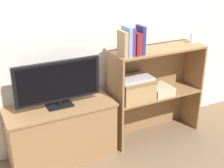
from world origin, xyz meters
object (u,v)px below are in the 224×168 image
(tv_stand, at_px, (62,132))
(book_navy, at_px, (141,40))
(book_maroon, at_px, (134,43))
(book_crimson, at_px, (137,43))
(book_skyblue, at_px, (127,41))
(baby_monitor, at_px, (193,38))
(book_plum, at_px, (131,42))
(book_tan, at_px, (123,44))
(magazine_stack, at_px, (160,90))
(storage_basket_left, at_px, (134,88))
(laptop, at_px, (135,78))
(tv, at_px, (58,83))

(tv_stand, relative_size, book_navy, 3.81)
(book_maroon, bearing_deg, book_crimson, 0.00)
(book_skyblue, distance_m, baby_monitor, 0.79)
(book_plum, bearing_deg, book_tan, 180.00)
(book_navy, bearing_deg, book_plum, 180.00)
(book_navy, xyz_separation_m, magazine_stack, (0.27, 0.03, -0.55))
(book_tan, relative_size, storage_basket_left, 0.66)
(book_tan, height_order, book_maroon, book_tan)
(laptop, bearing_deg, book_skyblue, -159.35)
(book_navy, bearing_deg, storage_basket_left, 117.70)
(book_navy, bearing_deg, baby_monitor, 5.20)
(book_tan, height_order, baby_monitor, book_tan)
(book_skyblue, relative_size, baby_monitor, 1.87)
(storage_basket_left, bearing_deg, book_maroon, -131.03)
(book_plum, height_order, book_maroon, book_plum)
(book_skyblue, distance_m, book_crimson, 0.11)
(book_maroon, height_order, magazine_stack, book_maroon)
(book_navy, bearing_deg, magazine_stack, 6.34)
(laptop, bearing_deg, book_maroon, -131.03)
(book_maroon, xyz_separation_m, laptop, (0.04, 0.04, -0.35))
(book_crimson, height_order, book_navy, book_navy)
(tv, distance_m, book_maroon, 0.74)
(tv_stand, relative_size, book_plum, 3.91)
(book_tan, xyz_separation_m, book_navy, (0.18, 0.00, 0.01))
(tv, distance_m, book_crimson, 0.77)
(storage_basket_left, distance_m, magazine_stack, 0.30)
(book_navy, xyz_separation_m, baby_monitor, (0.65, 0.06, -0.07))
(storage_basket_left, distance_m, laptop, 0.10)
(tv_stand, height_order, storage_basket_left, storage_basket_left)
(book_plum, relative_size, book_crimson, 1.25)
(book_skyblue, bearing_deg, baby_monitor, 4.29)
(book_maroon, xyz_separation_m, book_crimson, (0.03, 0.00, -0.00))
(tv_stand, height_order, book_crimson, book_crimson)
(book_plum, distance_m, baby_monitor, 0.75)
(book_plum, relative_size, storage_basket_left, 0.72)
(baby_monitor, bearing_deg, tv, 178.69)
(book_tan, xyz_separation_m, baby_monitor, (0.82, 0.06, -0.06))
(book_tan, bearing_deg, book_maroon, 0.00)
(laptop, bearing_deg, storage_basket_left, 0.00)
(book_skyblue, relative_size, magazine_stack, 1.08)
(tv, xyz_separation_m, book_navy, (0.74, -0.09, 0.30))
(book_navy, xyz_separation_m, laptop, (-0.02, 0.04, -0.37))
(laptop, bearing_deg, tv, 176.28)
(book_plum, distance_m, laptop, 0.38)
(book_plum, relative_size, laptop, 0.74)
(baby_monitor, bearing_deg, tv_stand, 178.62)
(tv, bearing_deg, book_maroon, -7.57)
(storage_basket_left, bearing_deg, book_navy, -62.30)
(book_crimson, height_order, storage_basket_left, book_crimson)
(book_crimson, relative_size, book_navy, 0.78)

